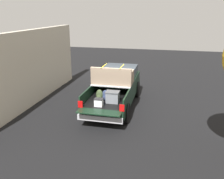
# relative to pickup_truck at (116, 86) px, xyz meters

# --- Properties ---
(ground_plane) EXTENTS (40.00, 40.00, 0.00)m
(ground_plane) POSITION_rel_pickup_truck_xyz_m (-0.35, 0.00, -0.97)
(ground_plane) COLOR black
(pickup_truck) EXTENTS (6.05, 2.06, 2.23)m
(pickup_truck) POSITION_rel_pickup_truck_xyz_m (0.00, 0.00, 0.00)
(pickup_truck) COLOR black
(pickup_truck) RESTS_ON ground_plane
(building_facade) EXTENTS (10.13, 0.36, 3.83)m
(building_facade) POSITION_rel_pickup_truck_xyz_m (-0.95, 4.37, 0.95)
(building_facade) COLOR beige
(building_facade) RESTS_ON ground_plane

